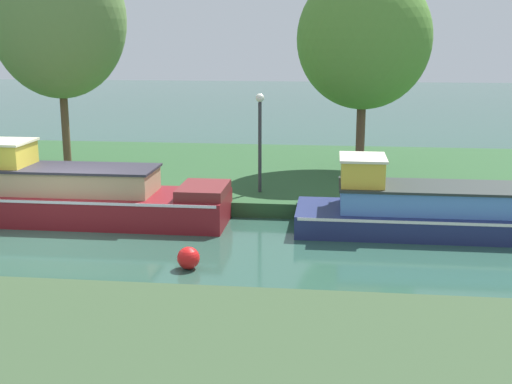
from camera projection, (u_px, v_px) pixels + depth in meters
ground_plane at (59, 234)px, 16.13m from camera, size 120.00×120.00×0.00m
riverbank_far at (141, 170)px, 22.85m from camera, size 72.00×10.00×0.40m
navy_barge at (444, 210)px, 16.10m from camera, size 7.52×2.15×1.87m
maroon_narrowboat at (71, 195)px, 17.15m from camera, size 8.07×2.03×2.09m
willow_tree_centre at (57, 20)px, 20.93m from camera, size 4.45×3.21×7.37m
willow_tree_right at (364, 39)px, 21.04m from camera, size 4.31×3.63×6.53m
lamp_post at (260, 130)px, 18.37m from camera, size 0.24×0.24×2.79m
mooring_post_far at (76, 184)px, 18.34m from camera, size 0.15×0.15×0.60m
channel_buoy at (188, 258)px, 13.61m from camera, size 0.47×0.47×0.47m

